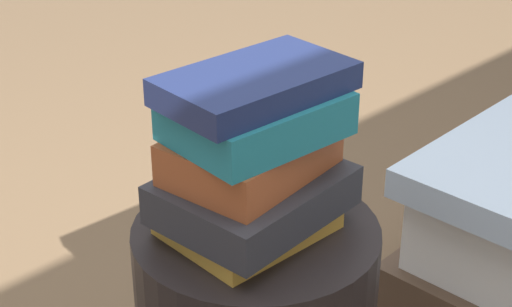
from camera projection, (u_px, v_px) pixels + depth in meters
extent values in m
cube|color=#B7842D|center=(248.00, 221.00, 1.22)|extent=(0.23, 0.19, 0.03)
cube|color=#28282D|center=(253.00, 195.00, 1.20)|extent=(0.28, 0.22, 0.06)
cube|color=#994723|center=(252.00, 153.00, 1.18)|extent=(0.25, 0.20, 0.06)
cube|color=#1E727F|center=(255.00, 117.00, 1.15)|extent=(0.24, 0.19, 0.06)
cube|color=#19234C|center=(255.00, 84.00, 1.12)|extent=(0.27, 0.17, 0.04)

